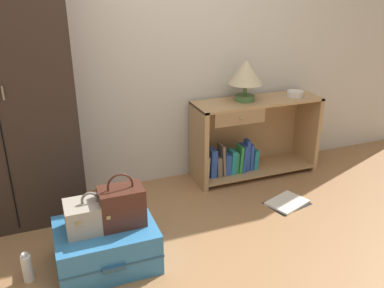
% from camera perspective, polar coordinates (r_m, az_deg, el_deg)
% --- Properties ---
extents(ground_plane, '(9.00, 9.00, 0.00)m').
position_cam_1_polar(ground_plane, '(2.62, 2.34, -18.94)').
color(ground_plane, '#9E7047').
extents(back_wall, '(6.40, 0.10, 2.60)m').
position_cam_1_polar(back_wall, '(3.42, -7.70, 14.96)').
color(back_wall, beige).
rests_on(back_wall, ground_plane).
extents(bookshelf, '(1.17, 0.39, 0.72)m').
position_cam_1_polar(bookshelf, '(3.78, 8.05, 0.70)').
color(bookshelf, tan).
rests_on(bookshelf, ground_plane).
extents(table_lamp, '(0.30, 0.30, 0.36)m').
position_cam_1_polar(table_lamp, '(3.56, 7.57, 9.75)').
color(table_lamp, '#4C7542').
rests_on(table_lamp, bookshelf).
extents(bowl, '(0.15, 0.15, 0.05)m').
position_cam_1_polar(bowl, '(3.84, 14.30, 6.87)').
color(bowl, silver).
rests_on(bowl, bookshelf).
extents(suitcase_large, '(0.63, 0.51, 0.28)m').
position_cam_1_polar(suitcase_large, '(2.73, -11.93, -13.70)').
color(suitcase_large, teal).
rests_on(suitcase_large, ground_plane).
extents(train_case, '(0.31, 0.23, 0.25)m').
position_cam_1_polar(train_case, '(2.61, -13.97, -9.68)').
color(train_case, '#A89E8E').
rests_on(train_case, suitcase_large).
extents(handbag, '(0.28, 0.18, 0.36)m').
position_cam_1_polar(handbag, '(2.59, -9.83, -8.56)').
color(handbag, '#472319').
rests_on(handbag, suitcase_large).
extents(bottle, '(0.06, 0.06, 0.20)m').
position_cam_1_polar(bottle, '(2.76, -22.16, -15.84)').
color(bottle, white).
rests_on(bottle, ground_plane).
extents(open_book_on_floor, '(0.38, 0.33, 0.02)m').
position_cam_1_polar(open_book_on_floor, '(3.47, 13.22, -8.03)').
color(open_book_on_floor, white).
rests_on(open_book_on_floor, ground_plane).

